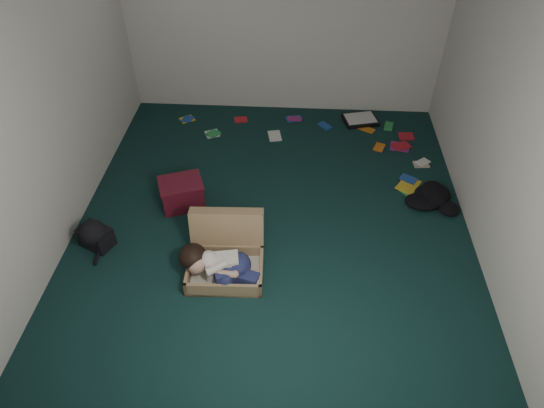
# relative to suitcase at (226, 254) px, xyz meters

# --- Properties ---
(floor) EXTENTS (4.50, 4.50, 0.00)m
(floor) POSITION_rel_suitcase_xyz_m (0.40, 0.65, -0.15)
(floor) COLOR #0F2C2A
(floor) RESTS_ON ground
(wall_back) EXTENTS (4.50, 0.00, 4.50)m
(wall_back) POSITION_rel_suitcase_xyz_m (0.40, 2.90, 1.15)
(wall_back) COLOR silver
(wall_back) RESTS_ON ground
(wall_front) EXTENTS (4.50, 0.00, 4.50)m
(wall_front) POSITION_rel_suitcase_xyz_m (0.40, -1.60, 1.15)
(wall_front) COLOR silver
(wall_front) RESTS_ON ground
(wall_left) EXTENTS (0.00, 4.50, 4.50)m
(wall_left) POSITION_rel_suitcase_xyz_m (-1.60, 0.65, 1.15)
(wall_left) COLOR silver
(wall_left) RESTS_ON ground
(wall_right) EXTENTS (0.00, 4.50, 4.50)m
(wall_right) POSITION_rel_suitcase_xyz_m (2.40, 0.65, 1.15)
(wall_right) COLOR silver
(wall_right) RESTS_ON ground
(suitcase) EXTENTS (0.71, 0.70, 0.51)m
(suitcase) POSITION_rel_suitcase_xyz_m (0.00, 0.00, 0.00)
(suitcase) COLOR #A08158
(suitcase) RESTS_ON floor
(person) EXTENTS (0.75, 0.35, 0.31)m
(person) POSITION_rel_suitcase_xyz_m (-0.04, -0.17, 0.04)
(person) COLOR white
(person) RESTS_ON suitcase
(maroon_bin) EXTENTS (0.54, 0.48, 0.31)m
(maroon_bin) POSITION_rel_suitcase_xyz_m (-0.58, 0.82, 0.00)
(maroon_bin) COLOR #5B1221
(maroon_bin) RESTS_ON floor
(backpack) EXTENTS (0.47, 0.44, 0.23)m
(backpack) POSITION_rel_suitcase_xyz_m (-1.30, 0.18, -0.04)
(backpack) COLOR black
(backpack) RESTS_ON floor
(clothing_pile) EXTENTS (0.48, 0.42, 0.14)m
(clothing_pile) POSITION_rel_suitcase_xyz_m (2.10, 1.00, -0.08)
(clothing_pile) COLOR black
(clothing_pile) RESTS_ON floor
(paper_tray) EXTENTS (0.49, 0.42, 0.06)m
(paper_tray) POSITION_rel_suitcase_xyz_m (1.44, 2.60, -0.12)
(paper_tray) COLOR black
(paper_tray) RESTS_ON floor
(book_scatter) EXTENTS (3.13, 1.62, 0.02)m
(book_scatter) POSITION_rel_suitcase_xyz_m (1.08, 2.13, -0.14)
(book_scatter) COLOR gold
(book_scatter) RESTS_ON floor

